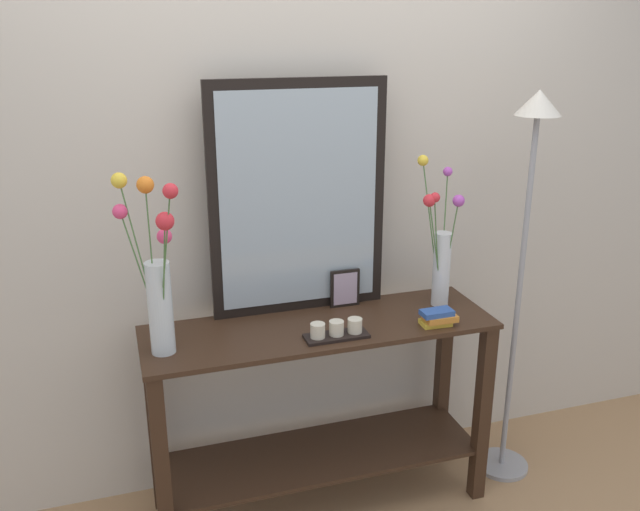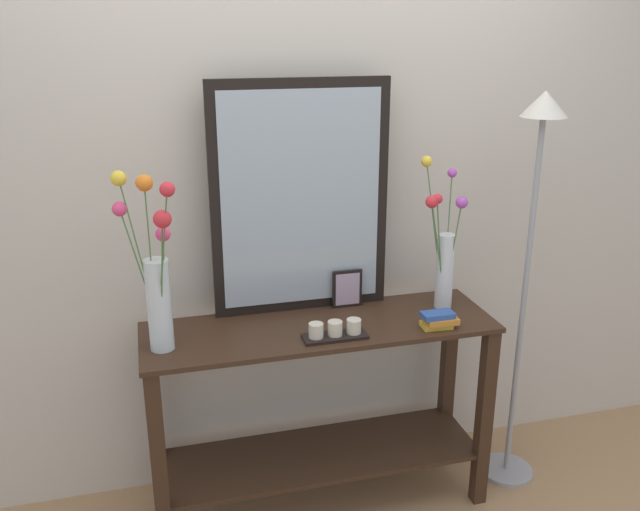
% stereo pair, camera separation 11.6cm
% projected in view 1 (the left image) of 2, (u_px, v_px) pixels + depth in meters
% --- Properties ---
extents(ground_plane, '(7.00, 6.00, 0.02)m').
position_uv_depth(ground_plane, '(320.00, 501.00, 2.91)').
color(ground_plane, '#A87F56').
extents(wall_back, '(6.40, 0.08, 2.70)m').
position_uv_depth(wall_back, '(295.00, 178.00, 2.78)').
color(wall_back, beige).
rests_on(wall_back, ground).
extents(console_table, '(1.39, 0.43, 0.83)m').
position_uv_depth(console_table, '(320.00, 396.00, 2.75)').
color(console_table, '#382316').
rests_on(console_table, ground).
extents(mirror_leaning, '(0.72, 0.03, 0.93)m').
position_uv_depth(mirror_leaning, '(299.00, 199.00, 2.65)').
color(mirror_leaning, black).
rests_on(mirror_leaning, console_table).
extents(tall_vase_left, '(0.21, 0.19, 0.66)m').
position_uv_depth(tall_vase_left, '(157.00, 281.00, 2.33)').
color(tall_vase_left, silver).
rests_on(tall_vase_left, console_table).
extents(vase_right, '(0.17, 0.18, 0.63)m').
position_uv_depth(vase_right, '(441.00, 252.00, 2.76)').
color(vase_right, silver).
rests_on(vase_right, console_table).
extents(candle_tray, '(0.24, 0.09, 0.07)m').
position_uv_depth(candle_tray, '(336.00, 331.00, 2.53)').
color(candle_tray, black).
rests_on(candle_tray, console_table).
extents(picture_frame_small, '(0.13, 0.01, 0.16)m').
position_uv_depth(picture_frame_small, '(345.00, 288.00, 2.80)').
color(picture_frame_small, black).
rests_on(picture_frame_small, console_table).
extents(book_stack, '(0.14, 0.09, 0.06)m').
position_uv_depth(book_stack, '(438.00, 317.00, 2.63)').
color(book_stack, gold).
rests_on(book_stack, console_table).
extents(floor_lamp, '(0.24, 0.24, 1.71)m').
position_uv_depth(floor_lamp, '(526.00, 228.00, 2.75)').
color(floor_lamp, '#9E9EA3').
rests_on(floor_lamp, ground).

